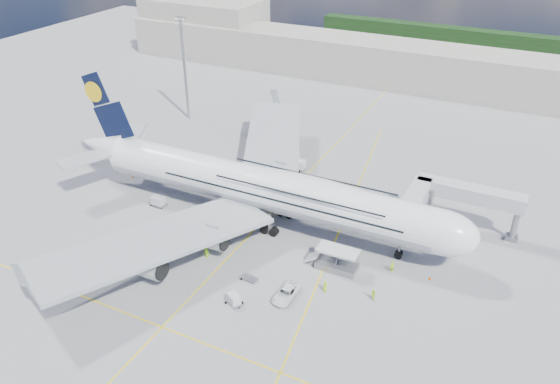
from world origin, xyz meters
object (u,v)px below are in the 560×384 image
at_px(dolly_nose_near, 249,278).
at_px(cone_wing_left_outer, 277,147).
at_px(jet_bridge, 448,198).
at_px(crew_loader, 373,295).
at_px(crew_van, 325,286).
at_px(dolly_row_b, 158,247).
at_px(cone_tail, 133,177).
at_px(crew_nose, 392,267).
at_px(crew_tug, 206,254).
at_px(cone_wing_right_outer, 113,250).
at_px(dolly_back, 158,201).
at_px(cone_nose, 430,278).
at_px(cone_wing_right_inner, 170,227).
at_px(dolly_row_c, 136,233).
at_px(cone_wing_left_inner, 261,159).
at_px(light_mast, 185,68).
at_px(dolly_nose_far, 234,299).
at_px(crew_wing, 154,254).
at_px(airliner, 264,188).
at_px(service_van, 286,293).
at_px(dolly_row_a, 132,260).
at_px(baggage_tug, 149,265).
at_px(catering_truck_inner, 291,162).
at_px(catering_truck_outer, 269,125).
at_px(cargo_loader, 336,262).

xyz_separation_m(dolly_nose_near, cone_wing_left_outer, (-17.24, 44.54, -0.05)).
bearing_deg(jet_bridge, crew_loader, -103.34).
bearing_deg(dolly_nose_near, crew_van, 20.33).
relative_size(dolly_row_b, cone_tail, 7.12).
bearing_deg(dolly_row_b, crew_nose, 32.85).
xyz_separation_m(crew_tug, cone_wing_right_outer, (-15.13, -5.18, -0.68)).
bearing_deg(dolly_back, jet_bridge, 19.22).
relative_size(cone_nose, cone_wing_right_outer, 1.06).
bearing_deg(cone_wing_right_inner, crew_loader, -3.67).
bearing_deg(dolly_row_c, crew_tug, 15.57).
relative_size(jet_bridge, crew_tug, 9.73).
bearing_deg(cone_wing_right_inner, cone_wing_left_inner, 86.64).
bearing_deg(crew_van, cone_wing_right_outer, 88.00).
bearing_deg(cone_wing_left_inner, light_mast, 154.38).
relative_size(dolly_nose_far, crew_wing, 1.73).
bearing_deg(cone_wing_left_outer, dolly_nose_near, -68.84).
bearing_deg(airliner, dolly_back, -168.78).
bearing_deg(dolly_nose_near, service_van, -2.73).
xyz_separation_m(dolly_row_a, crew_van, (30.62, 7.06, 0.56)).
height_order(light_mast, crew_nose, light_mast).
xyz_separation_m(airliner, cone_wing_left_outer, (-11.66, 28.82, -6.62)).
height_order(service_van, cone_wing_right_inner, service_van).
relative_size(jet_bridge, dolly_row_c, 5.92).
distance_m(baggage_tug, service_van, 22.67).
bearing_deg(dolly_nose_near, cone_nose, 33.39).
relative_size(dolly_row_c, dolly_back, 1.00).
xyz_separation_m(catering_truck_inner, cone_wing_right_outer, (-14.11, -39.51, -1.45)).
relative_size(dolly_row_b, cone_wing_right_outer, 6.35).
distance_m(catering_truck_outer, service_van, 61.54).
xyz_separation_m(light_mast, dolly_row_a, (26.73, -55.08, -12.87)).
xyz_separation_m(baggage_tug, crew_tug, (6.65, 6.37, 0.25)).
bearing_deg(baggage_tug, catering_truck_inner, 88.93).
height_order(catering_truck_outer, service_van, catering_truck_outer).
height_order(catering_truck_inner, service_van, catering_truck_inner).
xyz_separation_m(airliner, catering_truck_outer, (-17.83, 36.60, -5.29)).
relative_size(crew_tug, cone_wing_left_inner, 3.32).
bearing_deg(dolly_row_b, cone_wing_right_outer, -133.02).
xyz_separation_m(jet_bridge, dolly_nose_near, (-23.96, -26.66, -6.56)).
height_order(dolly_row_b, cone_wing_right_inner, cone_wing_right_inner).
relative_size(dolly_row_b, cone_wing_left_outer, 7.44).
height_order(airliner, crew_loader, airliner).
xyz_separation_m(crew_nose, crew_loader, (-0.65, -7.79, 0.01)).
height_order(dolly_row_c, cone_tail, dolly_row_c).
xyz_separation_m(dolly_nose_near, cone_nose, (25.05, 12.38, 0.01)).
bearing_deg(cone_wing_right_outer, catering_truck_inner, 70.35).
relative_size(dolly_row_b, crew_tug, 1.94).
distance_m(airliner, cone_wing_right_inner, 17.96).
bearing_deg(dolly_nose_near, catering_truck_inner, 112.35).
height_order(crew_tug, cone_tail, crew_tug).
bearing_deg(crew_tug, cargo_loader, 13.41).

